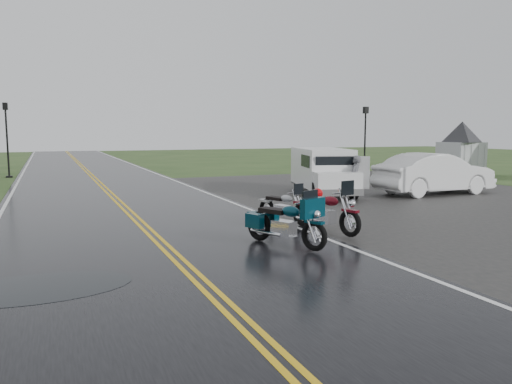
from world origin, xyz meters
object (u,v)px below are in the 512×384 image
(person_at_van, at_px, (355,179))
(lamp_post_far_right, at_px, (365,141))
(van_white, at_px, (315,175))
(motorcycle_silver, at_px, (301,207))
(motorcycle_red, at_px, (350,212))
(lamp_post_far_left, at_px, (7,140))
(motorcycle_teal, at_px, (314,224))
(sedan_white, at_px, (434,174))
(visitor_center, at_px, (462,135))

(person_at_van, height_order, lamp_post_far_right, lamp_post_far_right)
(van_white, bearing_deg, motorcycle_silver, -108.43)
(motorcycle_red, bearing_deg, lamp_post_far_left, 98.35)
(motorcycle_teal, height_order, person_at_van, person_at_van)
(person_at_van, bearing_deg, lamp_post_far_left, -88.04)
(van_white, bearing_deg, lamp_post_far_right, 60.91)
(person_at_van, xyz_separation_m, sedan_white, (4.09, 0.29, 0.00))
(visitor_center, height_order, person_at_van, visitor_center)
(visitor_center, height_order, motorcycle_silver, visitor_center)
(lamp_post_far_left, bearing_deg, sedan_white, -42.49)
(motorcycle_silver, bearing_deg, motorcycle_red, -96.84)
(sedan_white, xyz_separation_m, lamp_post_far_right, (2.28, 8.23, 1.19))
(person_at_van, bearing_deg, sedan_white, 146.99)
(motorcycle_silver, distance_m, lamp_post_far_left, 21.41)
(visitor_center, xyz_separation_m, lamp_post_far_right, (-5.25, 2.10, -0.36))
(motorcycle_red, xyz_separation_m, motorcycle_teal, (-1.52, -0.93, -0.02))
(lamp_post_far_left, xyz_separation_m, lamp_post_far_right, (19.15, -7.21, -0.10))
(motorcycle_red, xyz_separation_m, van_white, (2.57, 6.28, 0.30))
(van_white, distance_m, lamp_post_far_right, 11.22)
(visitor_center, xyz_separation_m, sedan_white, (-7.54, -6.13, -1.55))
(visitor_center, relative_size, motorcycle_teal, 7.15)
(motorcycle_red, relative_size, van_white, 0.46)
(visitor_center, distance_m, person_at_van, 13.37)
(motorcycle_teal, xyz_separation_m, person_at_van, (5.51, 6.68, 0.18))
(lamp_post_far_right, bearing_deg, motorcycle_red, -126.01)
(motorcycle_silver, xyz_separation_m, van_white, (2.94, 4.42, 0.42))
(visitor_center, relative_size, motorcycle_silver, 8.38)
(motorcycle_teal, relative_size, person_at_van, 1.32)
(van_white, height_order, person_at_van, van_white)
(motorcycle_red, distance_m, lamp_post_far_right, 17.70)
(motorcycle_silver, xyz_separation_m, lamp_post_far_right, (10.74, 12.41, 1.48))
(visitor_center, distance_m, lamp_post_far_right, 5.67)
(van_white, relative_size, lamp_post_far_right, 1.22)
(motorcycle_red, bearing_deg, motorcycle_teal, -162.43)
(visitor_center, relative_size, lamp_post_far_right, 3.92)
(visitor_center, relative_size, motorcycle_red, 6.98)
(motorcycle_teal, relative_size, lamp_post_far_left, 0.52)
(person_at_van, relative_size, lamp_post_far_left, 0.40)
(lamp_post_far_right, bearing_deg, motorcycle_teal, -128.03)
(sedan_white, bearing_deg, van_white, 86.58)
(motorcycle_red, distance_m, motorcycle_teal, 1.78)
(person_at_van, distance_m, sedan_white, 4.10)
(motorcycle_silver, height_order, lamp_post_far_left, lamp_post_far_left)
(sedan_white, bearing_deg, motorcycle_red, 125.84)
(motorcycle_silver, relative_size, lamp_post_far_left, 0.45)
(motorcycle_silver, bearing_deg, sedan_white, 8.27)
(motorcycle_teal, bearing_deg, visitor_center, 13.94)
(motorcycle_teal, bearing_deg, lamp_post_far_left, 84.50)
(motorcycle_silver, bearing_deg, lamp_post_far_left, 95.17)
(motorcycle_teal, distance_m, sedan_white, 11.87)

